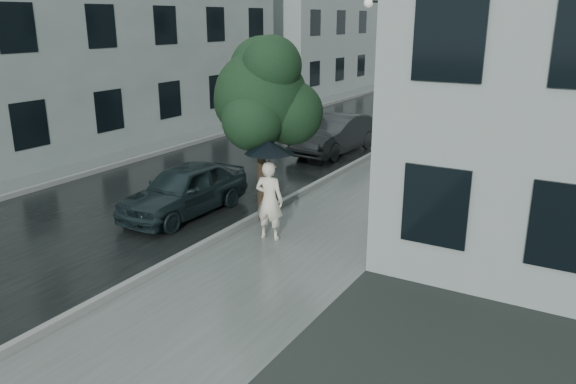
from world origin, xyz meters
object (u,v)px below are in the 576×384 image
Objects in this scene: pedestrian at (269,200)px; car_near at (184,189)px; car_far at (336,134)px; lamp_post at (377,69)px; street_tree at (263,96)px.

car_near is at bearing -13.57° from pedestrian.
car_near is 0.89× the size of car_far.
car_near is (-2.80, 0.35, -0.26)m from pedestrian.
lamp_post is at bearing 15.25° from car_far.
street_tree is at bearing -92.68° from lamp_post.
car_near is (-1.96, -0.74, -2.45)m from street_tree.
pedestrian is 9.13m from lamp_post.
pedestrian is at bearing -68.92° from car_far.
car_far is at bearing 89.33° from car_near.
car_far is at bearing 101.86° from street_tree.
street_tree is 7.99m from car_far.
lamp_post is 9.00m from car_near.
car_near is at bearing -87.39° from car_far.
lamp_post reaches higher than car_near.
lamp_post is (-0.99, 8.80, 2.23)m from pedestrian.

